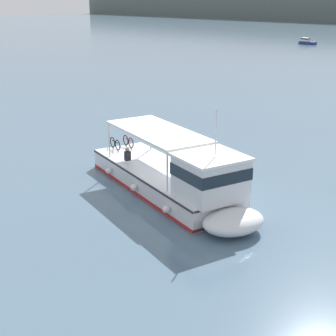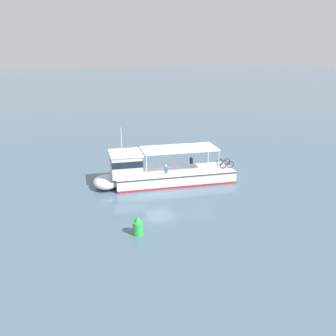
{
  "view_description": "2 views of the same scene",
  "coord_description": "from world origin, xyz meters",
  "views": [
    {
      "loc": [
        15.83,
        -19.49,
        10.1
      ],
      "look_at": [
        -1.54,
        -0.96,
        1.4
      ],
      "focal_mm": 54.82,
      "sensor_mm": 36.0,
      "label": 1
    },
    {
      "loc": [
        13.5,
        25.83,
        11.69
      ],
      "look_at": [
        -1.54,
        -0.96,
        1.4
      ],
      "focal_mm": 38.4,
      "sensor_mm": 36.0,
      "label": 2
    }
  ],
  "objects": [
    {
      "name": "ferry_main",
      "position": [
        -0.56,
        -1.25,
        1.01
      ],
      "size": [
        13.06,
        6.45,
        5.32
      ],
      "color": "silver",
      "rests_on": "ground"
    },
    {
      "name": "ground_plane",
      "position": [
        0.0,
        0.0,
        0.0
      ],
      "size": [
        400.0,
        400.0,
        0.0
      ],
      "primitive_type": "plane",
      "color": "slate"
    },
    {
      "name": "channel_buoy",
      "position": [
        4.91,
        6.47,
        0.57
      ],
      "size": [
        0.7,
        0.7,
        1.4
      ],
      "color": "green",
      "rests_on": "ground"
    }
  ]
}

